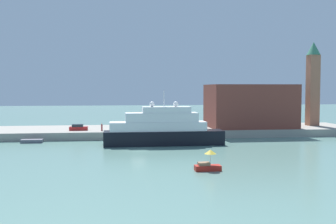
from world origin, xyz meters
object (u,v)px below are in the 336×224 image
at_px(small_motorboat, 208,164).
at_px(person_figure, 102,127).
at_px(bell_tower, 313,81).
at_px(harbor_building, 250,106).
at_px(large_yacht, 162,130).
at_px(mooring_bollard, 126,130).
at_px(work_barge, 32,141).
at_px(parked_car, 78,128).

height_order(small_motorboat, person_figure, person_figure).
distance_m(small_motorboat, bell_tower, 60.31).
bearing_deg(harbor_building, person_figure, -172.87).
relative_size(large_yacht, harbor_building, 1.17).
bearing_deg(harbor_building, small_motorboat, -115.47).
bearing_deg(large_yacht, bell_tower, 24.36).
relative_size(large_yacht, mooring_bollard, 33.22).
xyz_separation_m(large_yacht, small_motorboat, (3.48, -26.17, -2.14)).
xyz_separation_m(person_figure, mooring_bollard, (5.35, -2.09, -0.42)).
xyz_separation_m(small_motorboat, harbor_building, (20.46, 42.95, 6.12)).
distance_m(person_figure, mooring_bollard, 5.76).
height_order(work_barge, mooring_bollard, mooring_bollard).
distance_m(large_yacht, mooring_bollard, 12.46).
xyz_separation_m(harbor_building, mooring_bollard, (-31.15, -6.66, -4.96)).
bearing_deg(harbor_building, bell_tower, 6.65).
distance_m(small_motorboat, mooring_bollard, 37.85).
bearing_deg(mooring_bollard, person_figure, 158.65).
bearing_deg(bell_tower, large_yacht, -155.64).
distance_m(harbor_building, mooring_bollard, 32.23).
relative_size(large_yacht, person_figure, 14.29).
bearing_deg(mooring_bollard, large_yacht, -54.58).
bearing_deg(small_motorboat, bell_tower, 49.73).
xyz_separation_m(large_yacht, parked_car, (-17.97, 13.85, -0.73)).
relative_size(person_figure, mooring_bollard, 2.32).
height_order(bell_tower, person_figure, bell_tower).
bearing_deg(bell_tower, mooring_bollard, -169.87).
xyz_separation_m(bell_tower, parked_car, (-59.59, -4.99, -11.11)).
relative_size(work_barge, harbor_building, 0.21).
distance_m(small_motorboat, parked_car, 45.43).
bearing_deg(person_figure, small_motorboat, -67.33).
xyz_separation_m(large_yacht, mooring_bollard, (-7.20, 10.12, -0.98)).
distance_m(parked_car, mooring_bollard, 11.40).
bearing_deg(harbor_building, large_yacht, -144.97).
bearing_deg(mooring_bollard, work_barge, -170.28).
bearing_deg(work_barge, small_motorboat, -47.24).
height_order(work_barge, parked_car, parked_car).
relative_size(bell_tower, person_figure, 12.79).
xyz_separation_m(work_barge, bell_tower, (68.57, 12.10, 13.16)).
bearing_deg(large_yacht, harbor_building, 35.03).
distance_m(work_barge, mooring_bollard, 20.12).
distance_m(small_motorboat, person_figure, 41.63).
height_order(large_yacht, harbor_building, harbor_building).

